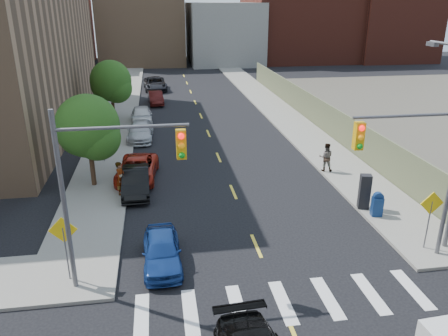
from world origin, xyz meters
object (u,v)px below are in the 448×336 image
object	(u,v)px
parked_car_maroon	(156,98)
mailbox	(377,204)
parked_car_white	(142,115)
parked_car_red	(137,169)
parked_car_black	(136,181)
pedestrian_west	(121,178)
parked_car_silver	(140,131)
payphone	(365,192)
parked_car_grey	(155,84)
parked_car_blue	(162,250)
pedestrian_east	(326,157)

from	to	relation	value
parked_car_maroon	mailbox	distance (m)	30.04
parked_car_white	parked_car_red	bearing A→B (deg)	-91.81
parked_car_black	pedestrian_west	size ratio (longest dim) A/B	2.26
parked_car_black	parked_car_silver	bearing A→B (deg)	89.03
parked_car_red	payphone	world-z (taller)	payphone
parked_car_maroon	mailbox	bearing A→B (deg)	-73.19
parked_car_white	pedestrian_west	size ratio (longest dim) A/B	2.39
parked_car_silver	parked_car_grey	world-z (taller)	parked_car_grey
parked_car_black	parked_car_maroon	bearing A→B (deg)	85.79
parked_car_black	parked_car_white	world-z (taller)	parked_car_white
mailbox	pedestrian_west	distance (m)	13.70
parked_car_red	parked_car_maroon	distance (m)	21.07
parked_car_white	payphone	bearing A→B (deg)	-60.33
parked_car_blue	mailbox	size ratio (longest dim) A/B	3.03
parked_car_red	parked_car_white	bearing A→B (deg)	95.71
mailbox	payphone	bearing A→B (deg)	114.14
parked_car_black	pedestrian_east	world-z (taller)	pedestrian_east
parked_car_blue	parked_car_silver	distance (m)	18.06
parked_car_silver	mailbox	size ratio (longest dim) A/B	3.71
payphone	pedestrian_west	bearing A→B (deg)	177.70
parked_car_red	mailbox	bearing A→B (deg)	-24.43
pedestrian_west	parked_car_silver	bearing A→B (deg)	16.85
parked_car_red	pedestrian_east	distance (m)	11.83
parked_car_black	parked_car_silver	world-z (taller)	parked_car_black
parked_car_red	parked_car_white	xyz separation A→B (m)	(0.00, 13.18, 0.09)
pedestrian_west	parked_car_maroon	bearing A→B (deg)	15.95
parked_car_silver	pedestrian_east	distance (m)	14.93
mailbox	payphone	xyz separation A→B (m)	(-0.27, 0.92, 0.31)
parked_car_grey	pedestrian_east	xyz separation A→B (m)	(10.50, -29.65, 0.28)
parked_car_blue	parked_car_black	xyz separation A→B (m)	(-1.30, 7.57, 0.05)
parked_car_white	pedestrian_west	world-z (taller)	pedestrian_west
parked_car_silver	parked_car_white	distance (m)	4.71
payphone	parked_car_black	bearing A→B (deg)	174.99
parked_car_black	pedestrian_west	xyz separation A→B (m)	(-0.80, -0.38, 0.39)
mailbox	parked_car_silver	bearing A→B (deg)	135.53
parked_car_blue	mailbox	world-z (taller)	mailbox
payphone	pedestrian_west	xyz separation A→B (m)	(-12.60, 3.74, 0.03)
pedestrian_west	parked_car_blue	bearing A→B (deg)	-142.65
parked_car_maroon	parked_car_grey	distance (m)	7.95
parked_car_silver	parked_car_black	bearing A→B (deg)	-87.66
parked_car_silver	parked_car_maroon	distance (m)	12.63
payphone	pedestrian_east	distance (m)	5.41
parked_car_grey	pedestrian_west	bearing A→B (deg)	-97.87
parked_car_red	parked_car_white	size ratio (longest dim) A/B	1.08
parked_car_silver	pedestrian_east	bearing A→B (deg)	-35.43
mailbox	pedestrian_east	world-z (taller)	pedestrian_east
parked_car_red	parked_car_silver	distance (m)	8.47
parked_car_white	pedestrian_east	xyz separation A→B (m)	(11.80, -13.85, 0.29)
pedestrian_west	pedestrian_east	xyz separation A→B (m)	(12.60, 1.67, -0.04)
parked_car_silver	mailbox	world-z (taller)	mailbox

